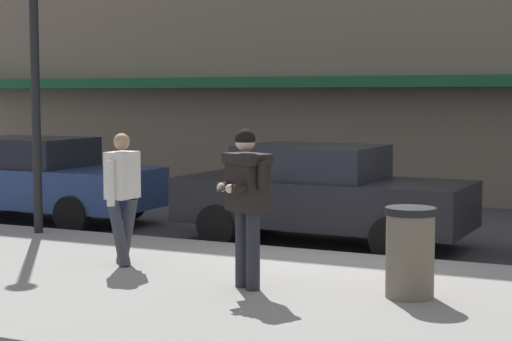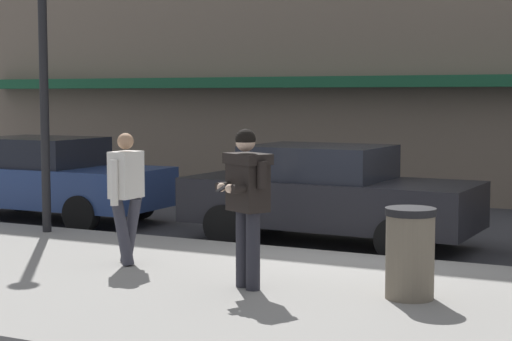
{
  "view_description": "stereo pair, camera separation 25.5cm",
  "coord_description": "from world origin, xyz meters",
  "views": [
    {
      "loc": [
        3.9,
        -11.38,
        2.32
      ],
      "look_at": [
        -0.03,
        -2.88,
        1.49
      ],
      "focal_mm": 60.0,
      "sensor_mm": 36.0,
      "label": 1
    },
    {
      "loc": [
        4.13,
        -11.27,
        2.32
      ],
      "look_at": [
        -0.03,
        -2.88,
        1.49
      ],
      "focal_mm": 60.0,
      "sensor_mm": 36.0,
      "label": 2
    }
  ],
  "objects": [
    {
      "name": "trash_bin",
      "position": [
        1.6,
        -2.45,
        0.63
      ],
      "size": [
        0.55,
        0.55,
        0.98
      ],
      "color": "#665B4C",
      "rests_on": "sidewalk"
    },
    {
      "name": "man_texting_on_phone",
      "position": [
        -0.18,
        -2.81,
        1.25
      ],
      "size": [
        0.63,
        0.65,
        1.81
      ],
      "color": "#23232B",
      "rests_on": "sidewalk"
    },
    {
      "name": "street_lamp_post",
      "position": [
        -4.86,
        -0.65,
        3.14
      ],
      "size": [
        0.36,
        0.36,
        4.88
      ],
      "color": "black",
      "rests_on": "sidewalk"
    },
    {
      "name": "pedestrian_in_light_coat",
      "position": [
        -2.2,
        -2.25,
        1.11
      ],
      "size": [
        0.33,
        0.6,
        1.7
      ],
      "color": "#33333D",
      "rests_on": "sidewalk"
    },
    {
      "name": "parked_sedan_mid",
      "position": [
        -0.72,
        1.0,
        0.79
      ],
      "size": [
        4.56,
        2.04,
        1.54
      ],
      "color": "black",
      "rests_on": "ground"
    },
    {
      "name": "ground_plane",
      "position": [
        0.0,
        0.0,
        0.0
      ],
      "size": [
        80.0,
        80.0,
        0.0
      ],
      "primitive_type": "plane",
      "color": "#3D3D42"
    },
    {
      "name": "parked_sedan_near",
      "position": [
        -6.28,
        1.03,
        0.79
      ],
      "size": [
        4.51,
        1.96,
        1.54
      ],
      "color": "navy",
      "rests_on": "ground"
    },
    {
      "name": "curb_paint_line",
      "position": [
        1.0,
        0.05,
        0.0
      ],
      "size": [
        28.0,
        0.12,
        0.01
      ],
      "primitive_type": "cube",
      "color": "silver",
      "rests_on": "ground"
    },
    {
      "name": "sidewalk",
      "position": [
        1.0,
        -2.85,
        0.07
      ],
      "size": [
        32.0,
        5.3,
        0.14
      ],
      "primitive_type": "cube",
      "color": "gray",
      "rests_on": "ground"
    }
  ]
}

